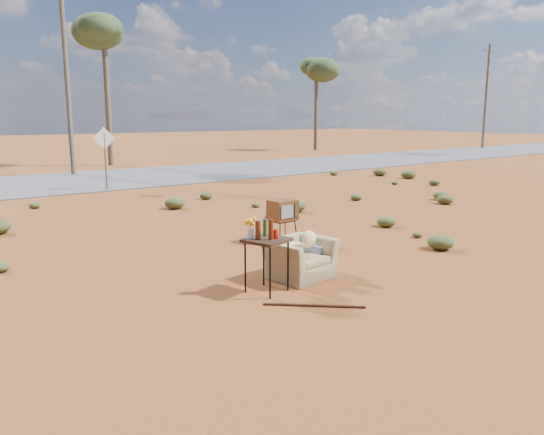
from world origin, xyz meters
TOP-DOWN VIEW (x-y plane):
  - ground at (0.00, 0.00)m, footprint 140.00×140.00m
  - highway at (0.00, 15.00)m, footprint 140.00×7.00m
  - armchair at (0.36, -0.01)m, footprint 1.22×0.89m
  - tv_unit at (1.65, 2.13)m, footprint 0.57×0.47m
  - side_table at (-0.59, -0.25)m, footprint 0.71×0.71m
  - rusty_bar at (-0.40, -1.18)m, footprint 1.07×0.98m
  - road_sign at (1.50, 12.00)m, footprint 0.78×0.06m
  - eucalyptus_center at (5.00, 21.00)m, footprint 3.20×3.20m
  - eucalyptus_right at (22.00, 24.00)m, footprint 3.20×3.20m
  - utility_pole_center at (2.00, 17.50)m, footprint 1.40×0.20m
  - utility_pole_east at (34.00, 17.50)m, footprint 1.40×0.20m
  - scrub_patch at (-0.82, 4.41)m, footprint 17.49×8.07m

SIDE VIEW (x-z plane):
  - ground at x=0.00m, z-range 0.00..0.00m
  - rusty_bar at x=-0.40m, z-range 0.00..0.04m
  - highway at x=0.00m, z-range 0.00..0.04m
  - scrub_patch at x=-0.82m, z-range -0.03..0.30m
  - armchair at x=0.36m, z-range -0.03..0.83m
  - tv_unit at x=1.65m, z-range 0.21..1.09m
  - side_table at x=-0.59m, z-range 0.27..1.41m
  - road_sign at x=1.50m, z-range 0.41..2.60m
  - utility_pole_center at x=2.00m, z-range 0.15..8.15m
  - utility_pole_east at x=34.00m, z-range 0.15..8.15m
  - eucalyptus_right at x=22.00m, z-range 2.39..9.49m
  - eucalyptus_center at x=5.00m, z-range 2.63..10.23m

